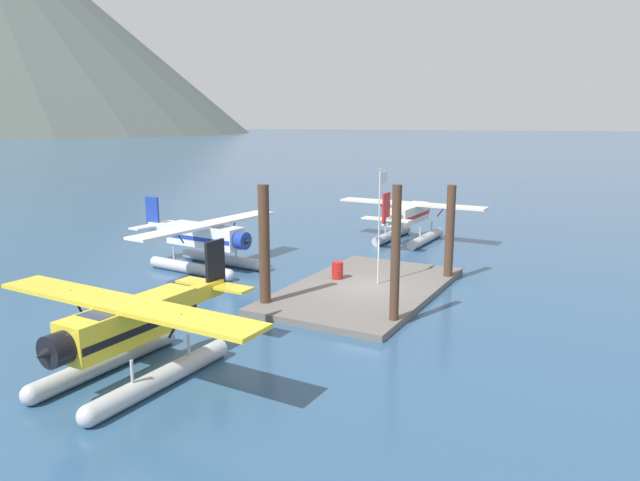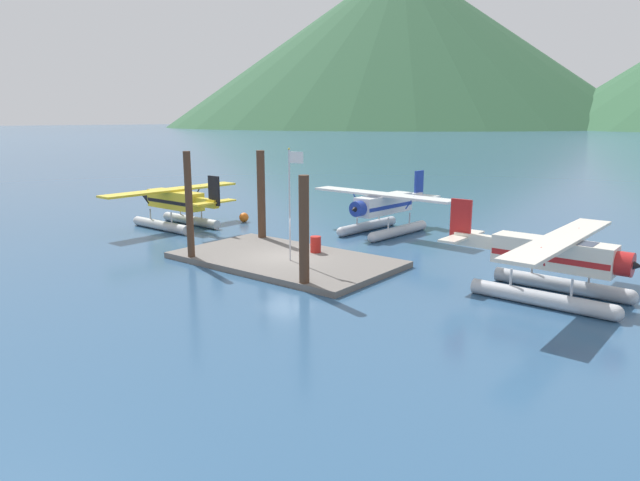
{
  "view_description": "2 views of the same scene",
  "coord_description": "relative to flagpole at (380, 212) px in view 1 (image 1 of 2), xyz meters",
  "views": [
    {
      "loc": [
        -24.88,
        -10.94,
        8.16
      ],
      "look_at": [
        -0.44,
        2.23,
        2.45
      ],
      "focal_mm": 32.31,
      "sensor_mm": 36.0,
      "label": 1
    },
    {
      "loc": [
        19.34,
        -21.47,
        7.41
      ],
      "look_at": [
        1.87,
        0.65,
        1.31
      ],
      "focal_mm": 31.75,
      "sensor_mm": 36.0,
      "label": 2
    }
  ],
  "objects": [
    {
      "name": "flagpole",
      "position": [
        0.0,
        0.0,
        0.0
      ],
      "size": [
        0.95,
        0.1,
        5.7
      ],
      "color": "silver",
      "rests_on": "dock_platform"
    },
    {
      "name": "seaplane_white_bow_centre",
      "position": [
        -0.94,
        10.16,
        -2.29
      ],
      "size": [
        10.47,
        7.97,
        3.84
      ],
      "color": "#B7BABF",
      "rests_on": "ground"
    },
    {
      "name": "seaplane_yellow_port_fwd",
      "position": [
        -13.3,
        3.02,
        -2.29
      ],
      "size": [
        7.98,
        10.43,
        3.84
      ],
      "color": "#B7BABF",
      "rests_on": "ground"
    },
    {
      "name": "piling_near_left",
      "position": [
        -4.73,
        -2.62,
        -0.97
      ],
      "size": [
        0.38,
        0.38,
        5.79
      ],
      "primitive_type": "cylinder",
      "color": "#4C3323",
      "rests_on": "ground"
    },
    {
      "name": "piling_near_right",
      "position": [
        3.01,
        -2.64,
        -1.34
      ],
      "size": [
        0.45,
        0.45,
        5.06
      ],
      "primitive_type": "cylinder",
      "color": "#4C3323",
      "rests_on": "ground"
    },
    {
      "name": "mooring_buoy",
      "position": [
        -11.08,
        7.36,
        -3.52
      ],
      "size": [
        0.69,
        0.69,
        0.69
      ],
      "primitive_type": "sphere",
      "color": "orange",
      "rests_on": "ground"
    },
    {
      "name": "ground_plane",
      "position": [
        -0.88,
        0.4,
        -3.87
      ],
      "size": [
        1200.0,
        1200.0,
        0.0
      ],
      "primitive_type": "plane",
      "color": "#2D5175"
    },
    {
      "name": "dock_platform",
      "position": [
        -0.88,
        0.4,
        -3.72
      ],
      "size": [
        11.61,
        6.64,
        0.3
      ],
      "primitive_type": "cube",
      "color": "#66605B",
      "rests_on": "ground"
    },
    {
      "name": "piling_far_left",
      "position": [
        -5.28,
        3.26,
        -1.09
      ],
      "size": [
        0.49,
        0.49,
        5.56
      ],
      "primitive_type": "cylinder",
      "color": "#4C3323",
      "rests_on": "ground"
    },
    {
      "name": "seaplane_cream_stbd_fwd",
      "position": [
        11.97,
        2.72,
        -2.29
      ],
      "size": [
        7.98,
        10.42,
        3.84
      ],
      "color": "#B7BABF",
      "rests_on": "ground"
    },
    {
      "name": "fuel_drum",
      "position": [
        -0.23,
        2.2,
        -3.13
      ],
      "size": [
        0.62,
        0.62,
        0.88
      ],
      "color": "#AD1E19",
      "rests_on": "dock_platform"
    }
  ]
}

